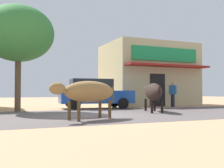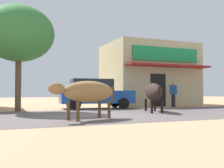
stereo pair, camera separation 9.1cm
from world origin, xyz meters
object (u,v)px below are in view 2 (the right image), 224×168
Objects in this scene: pedestrian_by_shop at (173,92)px; cow_far_dark at (153,92)px; cow_near_brown at (88,92)px; parked_hatchback_car at (95,93)px; roadside_tree at (19,34)px.

cow_far_dark is at bearing -136.25° from pedestrian_by_shop.
parked_hatchback_car is at bearing 69.22° from cow_near_brown.
cow_far_dark reaches higher than cow_near_brown.
parked_hatchback_car is 6.18m from cow_near_brown.
pedestrian_by_shop reaches higher than cow_far_dark.
pedestrian_by_shop is (3.41, 3.26, -0.01)m from cow_far_dark.
parked_hatchback_car reaches higher than pedestrian_by_shop.
cow_far_dark is (1.59, -3.63, 0.07)m from parked_hatchback_car.
cow_near_brown is at bearing -110.78° from parked_hatchback_car.
cow_near_brown is 8.99m from pedestrian_by_shop.
cow_near_brown is at bearing -68.52° from roadside_tree.
roadside_tree is 6.94m from cow_far_dark.
cow_near_brown is 4.34m from cow_far_dark.
roadside_tree is 1.81× the size of cow_far_dark.
roadside_tree reaches higher than pedestrian_by_shop.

